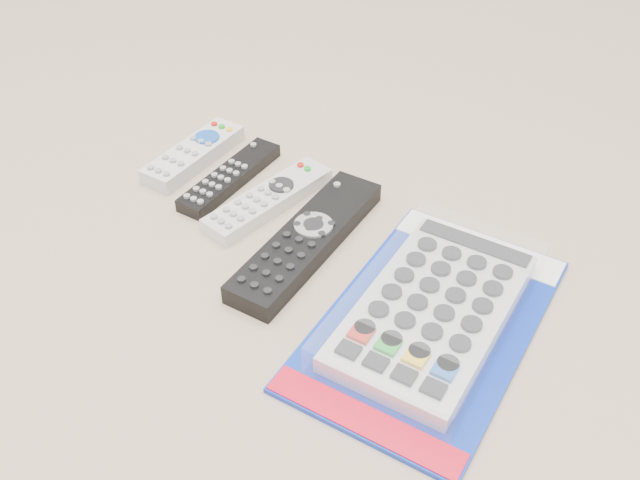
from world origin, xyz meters
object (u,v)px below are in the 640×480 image
Objects in this scene: remote_large_black at (307,240)px; remote_silver_dvd at (268,199)px; remote_small_grey at (194,154)px; jumbo_remote_packaged at (433,309)px; remote_slim_black at (230,177)px.

remote_silver_dvd is at bearing 152.70° from remote_large_black.
remote_small_grey is 0.87× the size of remote_silver_dvd.
remote_large_black is 0.18m from jumbo_remote_packaged.
remote_small_grey is 0.64× the size of remote_large_black.
remote_large_black is (0.16, -0.04, 0.00)m from remote_slim_black.
remote_silver_dvd is at bearing -10.35° from remote_small_grey.
remote_slim_black is 0.07m from remote_silver_dvd.
remote_slim_black is at bearing 159.47° from remote_large_black.
jumbo_remote_packaged is at bearing -14.28° from remote_slim_black.
remote_small_grey is at bearing 179.54° from remote_silver_dvd.
remote_large_black reaches higher than remote_slim_black.
jumbo_remote_packaged is at bearing -4.82° from remote_silver_dvd.
jumbo_remote_packaged is at bearing -10.21° from remote_large_black.
remote_small_grey is 0.48× the size of jumbo_remote_packaged.
remote_large_black is at bearing -15.90° from remote_silver_dvd.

